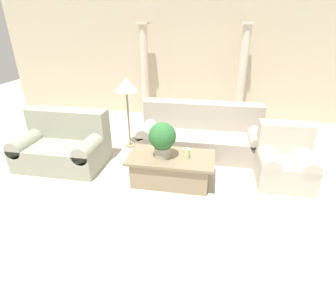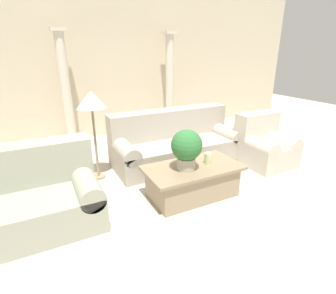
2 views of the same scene
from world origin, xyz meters
TOP-DOWN VIEW (x-y plane):
  - ground_plane at (0.00, 0.00)m, footprint 16.00×16.00m
  - wall_back at (0.00, 2.89)m, footprint 10.00×0.06m
  - sofa_long at (0.32, 0.74)m, footprint 2.24×0.95m
  - loveseat at (-1.98, -0.13)m, footprint 1.42×0.95m
  - coffee_table at (-0.05, -0.42)m, footprint 1.29×0.70m
  - potted_plant at (-0.17, -0.46)m, footprint 0.40×0.40m
  - pillar_candle at (0.18, -0.44)m, footprint 0.10×0.10m
  - floor_lamp at (-1.07, 0.71)m, footprint 0.42×0.42m
  - column_left at (-1.20, 2.50)m, footprint 0.26×0.26m
  - column_right at (1.11, 2.50)m, footprint 0.26×0.26m
  - armchair at (1.66, -0.04)m, footprint 0.80×0.83m

SIDE VIEW (x-z plane):
  - ground_plane at x=0.00m, z-range 0.00..0.00m
  - coffee_table at x=-0.05m, z-range 0.01..0.44m
  - armchair at x=1.66m, z-range -0.09..0.78m
  - sofa_long at x=0.32m, z-range -0.10..0.80m
  - loveseat at x=-1.98m, z-range -0.10..0.80m
  - pillar_candle at x=0.18m, z-range 0.44..0.59m
  - potted_plant at x=-0.17m, z-range 0.47..1.00m
  - column_left at x=-1.20m, z-range 0.03..2.31m
  - column_right at x=1.11m, z-range 0.03..2.31m
  - floor_lamp at x=-1.07m, z-range 0.50..1.86m
  - wall_back at x=0.00m, z-range 0.00..3.20m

